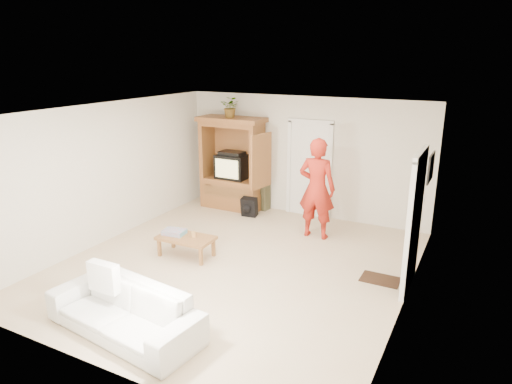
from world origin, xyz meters
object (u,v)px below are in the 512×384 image
(man, at_px, (317,188))
(sofa, at_px, (124,311))
(coffee_table, at_px, (186,239))
(armoire, at_px, (233,169))

(man, bearing_deg, sofa, 74.22)
(coffee_table, bearing_deg, man, 46.47)
(sofa, bearing_deg, coffee_table, 113.78)
(armoire, relative_size, sofa, 0.98)
(man, relative_size, coffee_table, 1.95)
(man, height_order, coffee_table, man)
(coffee_table, bearing_deg, armoire, 100.83)
(armoire, xyz_separation_m, man, (2.32, -0.82, 0.07))
(armoire, bearing_deg, coffee_table, -77.28)
(armoire, bearing_deg, man, -19.45)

